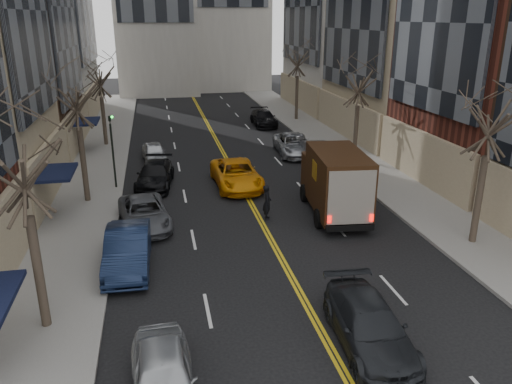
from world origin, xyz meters
TOP-DOWN VIEW (x-y plane):
  - sidewalk_left at (-9.00, 27.00)m, footprint 4.00×66.00m
  - sidewalk_right at (9.00, 27.00)m, footprint 4.00×66.00m
  - tree_lf_near at (-8.80, 8.00)m, footprint 3.20×3.20m
  - tree_lf_mid at (-8.80, 20.00)m, footprint 3.20×3.20m
  - tree_lf_far at (-8.80, 33.00)m, footprint 3.20×3.20m
  - tree_rt_near at (8.80, 11.00)m, footprint 3.20×3.20m
  - tree_rt_mid at (8.80, 25.00)m, footprint 3.20×3.20m
  - tree_rt_far at (8.80, 40.00)m, footprint 3.20×3.20m
  - traffic_signal at (-7.39, 22.00)m, footprint 0.29×0.26m
  - ups_truck at (3.91, 15.71)m, footprint 3.07×6.51m
  - observer_sedan at (1.20, 5.05)m, footprint 2.28×5.00m
  - taxi at (-0.30, 21.10)m, footprint 2.72×5.62m
  - pedestrian at (0.37, 15.72)m, footprint 0.53×0.72m
  - parked_lf_a at (-5.10, 3.91)m, footprint 1.89×4.32m
  - parked_lf_b at (-6.30, 11.82)m, footprint 1.83×4.93m
  - parked_lf_c at (-5.68, 16.06)m, footprint 2.83×5.04m
  - parked_lf_d at (-5.10, 22.15)m, footprint 2.65×5.14m
  - parked_lf_e at (-5.10, 27.77)m, footprint 1.92×3.99m
  - parked_rt_a at (5.96, 24.87)m, footprint 1.91×4.59m
  - parked_rt_b at (5.10, 27.58)m, footprint 2.83×5.53m
  - parked_rt_c at (5.10, 38.14)m, footprint 2.10×4.96m

SIDE VIEW (x-z plane):
  - sidewalk_left at x=-9.00m, z-range 0.00..0.15m
  - sidewalk_right at x=9.00m, z-range 0.00..0.15m
  - parked_lf_e at x=-5.10m, z-range 0.00..1.31m
  - parked_lf_c at x=-5.68m, z-range 0.00..1.33m
  - observer_sedan at x=1.20m, z-range 0.00..1.42m
  - parked_lf_d at x=-5.10m, z-range 0.00..1.42m
  - parked_rt_c at x=5.10m, z-range 0.00..1.43m
  - parked_lf_a at x=-5.10m, z-range 0.00..1.45m
  - parked_rt_a at x=5.96m, z-range 0.00..1.48m
  - parked_rt_b at x=5.10m, z-range 0.00..1.49m
  - taxi at x=-0.30m, z-range 0.00..1.54m
  - parked_lf_b at x=-6.30m, z-range 0.00..1.61m
  - pedestrian at x=0.37m, z-range 0.00..1.81m
  - ups_truck at x=3.91m, z-range 0.01..3.47m
  - traffic_signal at x=-7.39m, z-range 0.47..5.17m
  - tree_lf_far at x=-8.80m, z-range 1.97..10.08m
  - tree_rt_mid at x=8.80m, z-range 2.01..10.33m
  - tree_lf_near at x=-8.80m, z-range 2.03..10.45m
  - tree_rt_near at x=8.80m, z-range 2.10..10.81m
  - tree_lf_mid at x=-8.80m, z-range 2.14..11.05m
  - tree_rt_far at x=8.80m, z-range 2.19..11.29m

